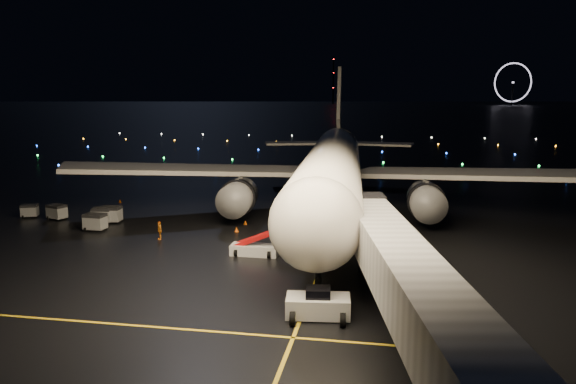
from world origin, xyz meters
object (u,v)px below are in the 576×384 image
belt_loader (255,239)px  baggage_cart_4 (30,211)px  baggage_cart_3 (57,212)px  baggage_cart_1 (95,222)px  airliner (333,136)px  pushback_tug (318,302)px  crew_c (160,230)px  baggage_cart_2 (102,215)px  baggage_cart_0 (111,214)px

belt_loader → baggage_cart_4: 31.90m
belt_loader → baggage_cart_3: 28.10m
baggage_cart_1 → baggage_cart_3: (-7.16, 4.19, -0.04)m
airliner → belt_loader: size_ratio=10.45×
airliner → baggage_cart_3: 33.97m
pushback_tug → crew_c: pushback_tug is taller
baggage_cart_4 → baggage_cart_1: bearing=-42.2°
baggage_cart_2 → baggage_cart_4: (-10.02, 1.25, -0.12)m
pushback_tug → baggage_cart_1: size_ratio=1.94×
baggage_cart_0 → baggage_cart_4: (-10.86, 0.85, -0.17)m
baggage_cart_0 → baggage_cart_3: size_ratio=1.06×
belt_loader → airliner: bearing=76.5°
airliner → crew_c: bearing=-137.0°
belt_loader → crew_c: size_ratio=3.41×
pushback_tug → baggage_cart_3: pushback_tug is taller
baggage_cart_1 → belt_loader: bearing=-13.9°
pushback_tug → crew_c: 24.90m
crew_c → baggage_cart_2: crew_c is taller
airliner → pushback_tug: size_ratio=15.84×
pushback_tug → crew_c: (-18.23, 16.96, -0.07)m
baggage_cart_2 → baggage_cart_3: baggage_cart_2 is taller
baggage_cart_0 → baggage_cart_4: size_ratio=1.22×
baggage_cart_1 → baggage_cart_2: baggage_cart_1 is taller
crew_c → belt_loader: bearing=36.0°
baggage_cart_4 → pushback_tug: bearing=-51.6°
baggage_cart_1 → baggage_cart_3: baggage_cart_1 is taller
baggage_cart_0 → baggage_cart_3: (-6.99, 0.35, -0.06)m
baggage_cart_1 → baggage_cart_2: 3.58m
baggage_cart_0 → airliner: bearing=19.3°
baggage_cart_4 → baggage_cart_3: bearing=-26.5°
baggage_cart_2 → baggage_cart_0: bearing=17.4°
crew_c → baggage_cart_3: crew_c is taller
belt_loader → baggage_cart_1: belt_loader is taller
belt_loader → baggage_cart_1: (-19.03, 5.96, -0.62)m
airliner → pushback_tug: bearing=-89.5°
airliner → baggage_cart_2: airliner is taller
crew_c → baggage_cart_1: bearing=-140.3°
airliner → crew_c: 24.51m
airliner → crew_c: airliner is taller
crew_c → baggage_cart_0: same height
belt_loader → baggage_cart_2: belt_loader is taller
baggage_cart_3 → baggage_cart_4: (-3.87, 0.50, -0.11)m
baggage_cart_0 → baggage_cart_4: 10.90m
baggage_cart_1 → baggage_cart_2: bearing=109.9°
baggage_cart_4 → crew_c: bearing=-39.0°
baggage_cart_3 → crew_c: bearing=-3.4°
airliner → baggage_cart_1: airliner is taller
belt_loader → baggage_cart_2: bearing=155.3°
pushback_tug → baggage_cart_2: (-27.52, 22.67, -0.12)m
belt_loader → baggage_cart_2: size_ratio=3.06×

